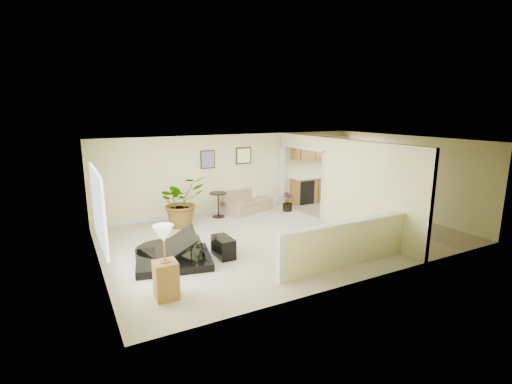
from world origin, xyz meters
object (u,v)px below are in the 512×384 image
piano (169,235)px  loveseat (247,201)px  accent_table (218,201)px  lamp_stand (165,268)px  small_plant (288,203)px  piano_bench (223,247)px  palm_plant (182,202)px

piano → loveseat: piano is taller
accent_table → lamp_stand: lamp_stand is taller
piano → small_plant: (4.56, 2.34, -0.36)m
piano → lamp_stand: bearing=-95.2°
piano_bench → loveseat: (2.24, 3.29, 0.11)m
small_plant → piano_bench: bearing=-142.4°
piano_bench → accent_table: 3.23m
piano_bench → small_plant: bearing=37.6°
piano → palm_plant: bearing=79.2°
loveseat → accent_table: bearing=176.7°
palm_plant → accent_table: bearing=13.9°
piano → small_plant: bearing=39.2°
accent_table → small_plant: accent_table is taller
piano_bench → palm_plant: bearing=92.7°
loveseat → palm_plant: size_ratio=1.16×
accent_table → small_plant: (2.29, -0.39, -0.24)m
loveseat → lamp_stand: bearing=-147.1°
piano → palm_plant: size_ratio=1.33×
lamp_stand → accent_table: bearing=57.4°
piano_bench → piano: bearing=165.8°
loveseat → small_plant: loveseat is taller
palm_plant → lamp_stand: palm_plant is taller
loveseat → small_plant: size_ratio=2.96×
piano → small_plant: size_ratio=3.40×
piano → piano_bench: piano is taller
palm_plant → lamp_stand: 4.28m
piano → loveseat: 4.53m
small_plant → palm_plant: bearing=178.7°
loveseat → accent_table: loveseat is taller
piano_bench → lamp_stand: 2.11m
loveseat → lamp_stand: size_ratio=1.35×
piano → loveseat: size_ratio=1.15×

